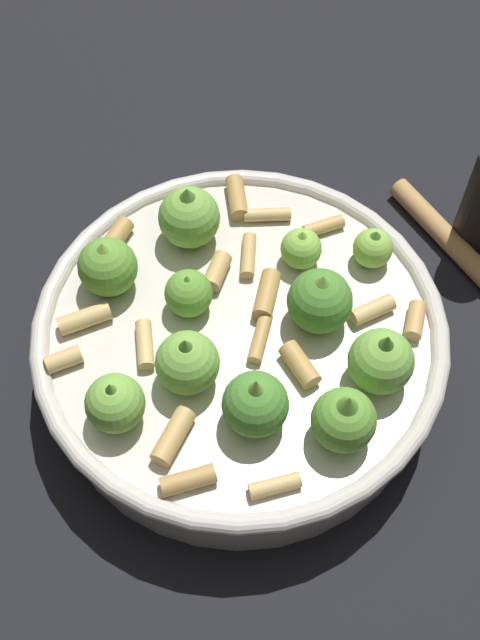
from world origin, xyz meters
TOP-DOWN VIEW (x-y plane):
  - ground_plane at (0.00, 0.00)m, footprint 2.40×2.40m
  - cooking_pan at (-0.00, -0.00)m, footprint 0.26×0.26m

SIDE VIEW (x-z plane):
  - ground_plane at x=0.00m, z-range 0.00..0.00m
  - cooking_pan at x=0.00m, z-range -0.01..0.09m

